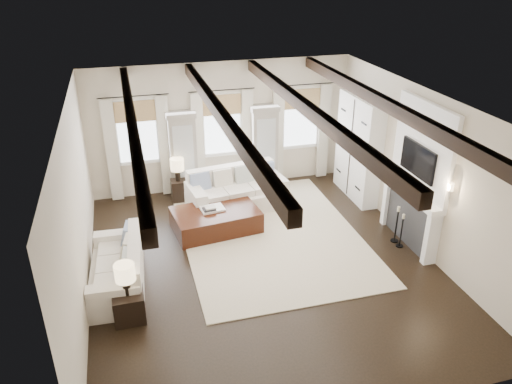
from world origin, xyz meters
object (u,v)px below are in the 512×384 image
object	(u,v)px
ottoman	(216,220)
side_table_front	(129,306)
sofa_left	(120,270)
side_table_back	(179,190)
sofa_back	(236,193)

from	to	relation	value
ottoman	side_table_front	distance (m)	3.18
ottoman	side_table_front	world-z (taller)	side_table_front
ottoman	side_table_front	bearing A→B (deg)	-134.93
sofa_left	side_table_front	bearing A→B (deg)	-83.47
side_table_back	side_table_front	bearing A→B (deg)	-108.12
side_table_front	side_table_back	xyz separation A→B (m)	(1.36, 4.15, 0.02)
sofa_back	ottoman	size ratio (longest dim) A/B	1.32
sofa_back	sofa_left	size ratio (longest dim) A/B	1.15
ottoman	side_table_back	world-z (taller)	side_table_back
sofa_left	sofa_back	bearing A→B (deg)	42.32
sofa_back	ottoman	bearing A→B (deg)	-125.84
ottoman	sofa_left	bearing A→B (deg)	-150.07
ottoman	sofa_back	bearing A→B (deg)	46.96
sofa_left	ottoman	xyz separation A→B (m)	(2.05, 1.56, -0.11)
side_table_back	sofa_left	bearing A→B (deg)	-114.70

